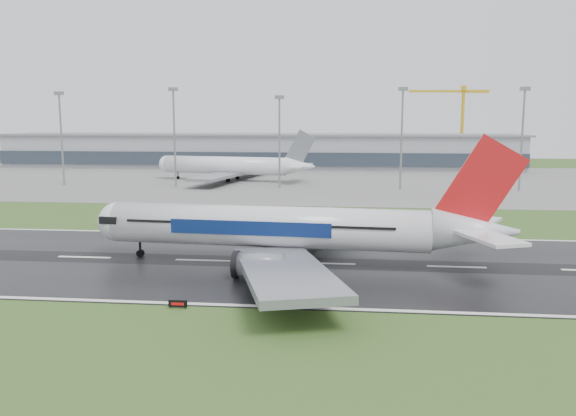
# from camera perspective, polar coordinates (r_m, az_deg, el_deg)

# --- Properties ---
(ground) EXTENTS (520.00, 520.00, 0.00)m
(ground) POSITION_cam_1_polar(r_m,az_deg,el_deg) (100.96, -19.53, -4.67)
(ground) COLOR #2F4F1D
(ground) RESTS_ON ground
(runway) EXTENTS (400.00, 45.00, 0.10)m
(runway) POSITION_cam_1_polar(r_m,az_deg,el_deg) (100.95, -19.53, -4.64)
(runway) COLOR black
(runway) RESTS_ON ground
(apron) EXTENTS (400.00, 130.00, 0.08)m
(apron) POSITION_cam_1_polar(r_m,az_deg,el_deg) (218.90, -5.37, 2.84)
(apron) COLOR slate
(apron) RESTS_ON ground
(terminal) EXTENTS (240.00, 36.00, 15.00)m
(terminal) POSITION_cam_1_polar(r_m,az_deg,el_deg) (277.21, -2.94, 5.66)
(terminal) COLOR gray
(terminal) RESTS_ON ground
(main_airliner) EXTENTS (70.32, 67.40, 19.53)m
(main_airliner) POSITION_cam_1_polar(r_m,az_deg,el_deg) (89.18, 0.89, 0.57)
(main_airliner) COLOR silver
(main_airliner) RESTS_ON runway
(parked_airliner) EXTENTS (71.83, 68.41, 18.23)m
(parked_airliner) POSITION_cam_1_polar(r_m,az_deg,el_deg) (213.30, -5.65, 5.15)
(parked_airliner) COLOR white
(parked_airliner) RESTS_ON apron
(tower_crane) EXTENTS (38.80, 8.49, 38.93)m
(tower_crane) POSITION_cam_1_polar(r_m,az_deg,el_deg) (293.50, 16.89, 7.81)
(tower_crane) COLOR gold
(tower_crane) RESTS_ON ground
(runway_sign) EXTENTS (2.26, 1.01, 1.04)m
(runway_sign) POSITION_cam_1_polar(r_m,az_deg,el_deg) (71.57, -10.87, -9.36)
(runway_sign) COLOR black
(runway_sign) RESTS_ON ground
(floodmast_1) EXTENTS (0.64, 0.64, 30.72)m
(floodmast_1) POSITION_cam_1_polar(r_m,az_deg,el_deg) (212.46, -21.54, 6.23)
(floodmast_1) COLOR gray
(floodmast_1) RESTS_ON ground
(floodmast_2) EXTENTS (0.64, 0.64, 31.86)m
(floodmast_2) POSITION_cam_1_polar(r_m,az_deg,el_deg) (197.30, -11.19, 6.69)
(floodmast_2) COLOR gray
(floodmast_2) RESTS_ON ground
(floodmast_3) EXTENTS (0.64, 0.64, 29.12)m
(floodmast_3) POSITION_cam_1_polar(r_m,az_deg,el_deg) (189.94, -0.85, 6.36)
(floodmast_3) COLOR gray
(floodmast_3) RESTS_ON ground
(floodmast_4) EXTENTS (0.64, 0.64, 31.54)m
(floodmast_4) POSITION_cam_1_polar(r_m,az_deg,el_deg) (189.27, 11.20, 6.56)
(floodmast_4) COLOR gray
(floodmast_4) RESTS_ON ground
(floodmast_5) EXTENTS (0.64, 0.64, 31.42)m
(floodmast_5) POSITION_cam_1_polar(r_m,az_deg,el_deg) (196.12, 22.18, 6.13)
(floodmast_5) COLOR gray
(floodmast_5) RESTS_ON ground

